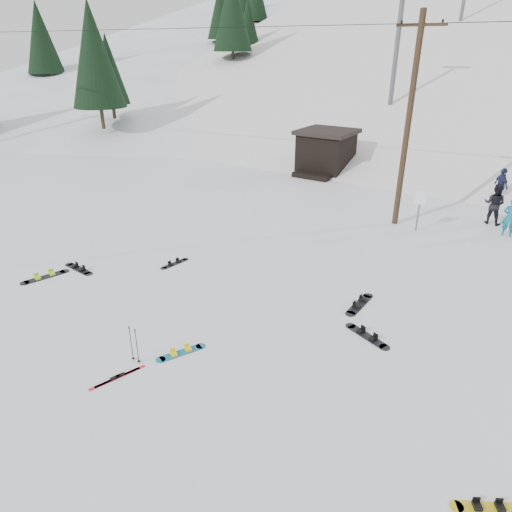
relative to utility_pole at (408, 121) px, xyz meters
The scene contains 20 objects.
ground 14.90m from the utility_pole, 98.13° to the right, with size 200.00×200.00×0.00m, color white.
ski_slope 44.31m from the utility_pole, 92.79° to the left, with size 60.00×75.00×45.00m, color white.
ridge_left 53.35m from the utility_pole, 138.18° to the left, with size 34.00×85.00×38.00m, color white.
treeline_left 44.65m from the utility_pole, 144.16° to the left, with size 20.00×64.00×10.00m, color black, non-canonical shape.
utility_pole is the anchor object (origin of this frame).
trail_sign 3.60m from the utility_pole, 21.04° to the right, with size 0.50×0.09×1.85m.
lift_hut 10.40m from the utility_pole, 135.24° to the left, with size 3.40×4.10×2.75m.
lift_tower_near 17.38m from the utility_pole, 110.56° to the left, with size 2.20×0.36×8.00m.
hero_snowboard 14.06m from the utility_pole, 97.11° to the right, with size 0.77×1.33×0.10m.
hero_skis 15.70m from the utility_pole, 98.80° to the right, with size 0.52×1.44×0.08m.
ski_poles 14.88m from the utility_pole, 99.69° to the right, with size 0.29×0.08×1.07m.
board_scatter_a 14.88m from the utility_pole, 126.14° to the right, with size 1.57×0.40×0.11m.
board_scatter_b 11.66m from the utility_pole, 121.90° to the right, with size 0.40×1.30×0.09m.
board_scatter_c 15.99m from the utility_pole, 125.14° to the right, with size 0.69×1.67×0.12m.
board_scatter_d 10.93m from the utility_pole, 76.47° to the right, with size 1.51×0.78×0.11m.
board_scatter_e 15.59m from the utility_pole, 65.68° to the right, with size 1.23×0.83×0.10m.
board_scatter_f 9.41m from the utility_pole, 79.72° to the right, with size 0.37×1.71×0.12m.
skier_teal 6.11m from the utility_pole, 14.44° to the left, with size 0.62×0.41×1.71m, color #0D6782.
skier_dark 5.86m from the utility_pole, 33.11° to the left, with size 0.93×0.72×1.91m, color black.
skier_navy 7.97m from the utility_pole, 59.25° to the left, with size 1.10×0.46×1.88m, color #1C2346.
Camera 1 is at (7.69, -6.54, 7.64)m, focal length 32.00 mm.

